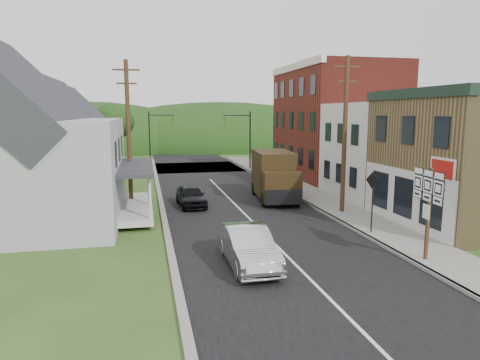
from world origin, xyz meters
TOP-DOWN VIEW (x-y plane):
  - ground at (0.00, 0.00)m, footprint 120.00×120.00m
  - road at (0.00, 10.00)m, footprint 9.00×90.00m
  - cross_road at (0.00, 27.00)m, footprint 60.00×9.00m
  - sidewalk_right at (5.90, 8.00)m, footprint 2.80×55.00m
  - curb_right at (4.55, 8.00)m, footprint 0.20×55.00m
  - curb_left at (-4.65, 8.00)m, footprint 0.30×55.00m
  - storefront_tan at (11.30, 0.00)m, footprint 8.00×8.00m
  - storefront_white at (11.30, 7.50)m, footprint 8.00×7.00m
  - storefront_red at (11.30, 17.00)m, footprint 8.00×12.00m
  - house_gray at (-12.00, 6.00)m, footprint 10.20×12.24m
  - house_blue at (-11.00, 17.00)m, footprint 7.14×8.16m
  - house_cream at (-11.50, 26.00)m, footprint 7.14×8.16m
  - utility_pole_right at (5.60, 3.50)m, footprint 1.60×0.26m
  - utility_pole_left at (-6.50, 8.00)m, footprint 1.60×0.26m
  - traffic_signal_right at (4.30, 23.50)m, footprint 2.87×0.20m
  - traffic_signal_left at (-4.30, 30.50)m, footprint 2.87×0.20m
  - tree_left_d at (-9.00, 32.00)m, footprint 4.80×4.80m
  - forested_ridge at (0.00, 55.00)m, footprint 90.00×30.00m
  - silver_sedan at (-1.82, -3.68)m, footprint 1.68×4.60m
  - dark_sedan at (-2.82, 7.41)m, footprint 1.84×3.99m
  - delivery_van at (2.92, 8.23)m, footprint 2.94×6.06m
  - route_sign_cluster at (5.06, -4.88)m, footprint 0.30×2.07m
  - warning_sign at (4.99, -0.87)m, footprint 0.22×0.79m

SIDE VIEW (x-z plane):
  - ground at x=0.00m, z-range 0.00..0.00m
  - road at x=0.00m, z-range -0.01..0.01m
  - cross_road at x=0.00m, z-range -0.01..0.01m
  - forested_ridge at x=0.00m, z-range -8.00..8.00m
  - curb_left at x=-4.65m, z-range 0.00..0.12m
  - sidewalk_right at x=5.90m, z-range 0.00..0.15m
  - curb_right at x=4.55m, z-range 0.00..0.15m
  - dark_sedan at x=-2.82m, z-range 0.00..1.33m
  - silver_sedan at x=-1.82m, z-range 0.00..1.51m
  - delivery_van at x=2.92m, z-range 0.02..3.29m
  - warning_sign at x=4.99m, z-range 0.56..3.49m
  - route_sign_cluster at x=5.06m, z-range 0.69..4.31m
  - storefront_white at x=11.30m, z-range 0.00..6.50m
  - storefront_tan at x=11.30m, z-range 0.00..7.00m
  - house_blue at x=-11.00m, z-range 0.05..7.33m
  - house_cream at x=-11.50m, z-range 0.05..7.33m
  - traffic_signal_right at x=4.30m, z-range 0.76..6.76m
  - traffic_signal_left at x=-4.30m, z-range 0.76..6.76m
  - house_gray at x=-12.00m, z-range 0.06..8.41m
  - utility_pole_right at x=5.60m, z-range 0.16..9.16m
  - utility_pole_left at x=-6.50m, z-range 0.16..9.16m
  - tree_left_d at x=-9.00m, z-range 1.41..8.35m
  - storefront_red at x=11.30m, z-range 0.00..10.00m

